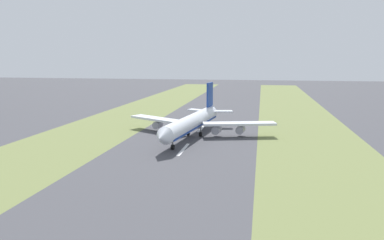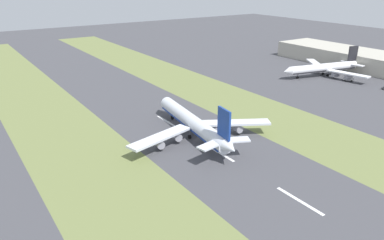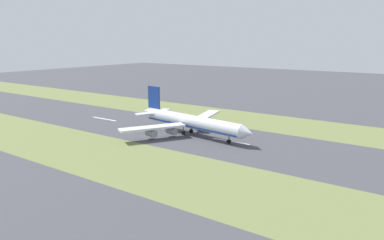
% 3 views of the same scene
% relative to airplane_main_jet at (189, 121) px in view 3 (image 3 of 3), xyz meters
% --- Properties ---
extents(ground_plane, '(800.00, 800.00, 0.00)m').
position_rel_airplane_main_jet_xyz_m(ground_plane, '(-0.45, -2.77, -6.02)').
color(ground_plane, '#424247').
extents(grass_median_west, '(40.00, 600.00, 0.01)m').
position_rel_airplane_main_jet_xyz_m(grass_median_west, '(-45.45, -2.77, -6.02)').
color(grass_median_west, olive).
rests_on(grass_median_west, ground).
extents(grass_median_east, '(40.00, 600.00, 0.01)m').
position_rel_airplane_main_jet_xyz_m(grass_median_east, '(44.55, -2.77, -6.02)').
color(grass_median_east, olive).
rests_on(grass_median_east, ground).
extents(centreline_dash_near, '(1.20, 18.00, 0.01)m').
position_rel_airplane_main_jet_xyz_m(centreline_dash_near, '(-0.45, -58.11, -6.01)').
color(centreline_dash_near, silver).
rests_on(centreline_dash_near, ground).
extents(centreline_dash_mid, '(1.20, 18.00, 0.01)m').
position_rel_airplane_main_jet_xyz_m(centreline_dash_mid, '(-0.45, -18.11, -6.01)').
color(centreline_dash_mid, silver).
rests_on(centreline_dash_mid, ground).
extents(centreline_dash_far, '(1.20, 18.00, 0.01)m').
position_rel_airplane_main_jet_xyz_m(centreline_dash_far, '(-0.45, 21.89, -6.01)').
color(centreline_dash_far, silver).
rests_on(centreline_dash_far, ground).
extents(airplane_main_jet, '(63.56, 67.13, 20.20)m').
position_rel_airplane_main_jet_xyz_m(airplane_main_jet, '(0.00, 0.00, 0.00)').
color(airplane_main_jet, silver).
rests_on(airplane_main_jet, ground).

